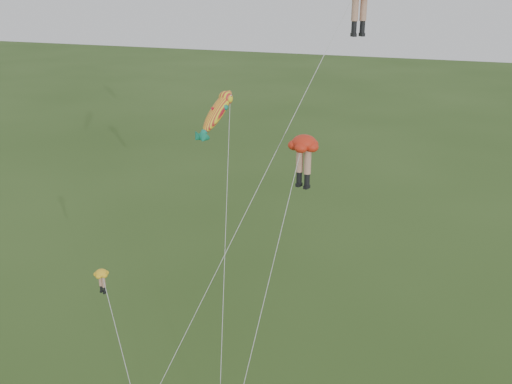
% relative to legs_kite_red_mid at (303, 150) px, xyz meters
% --- Properties ---
extents(legs_kite_red_mid, '(2.53, 10.00, 14.67)m').
position_rel_legs_kite_red_mid_xyz_m(legs_kite_red_mid, '(0.00, 0.00, 0.00)').
color(legs_kite_red_mid, red).
rests_on(legs_kite_red_mid, ground).
extents(legs_kite_yellow, '(5.20, 4.83, 7.33)m').
position_rel_legs_kite_red_mid_xyz_m(legs_kite_yellow, '(-9.75, -4.21, -7.34)').
color(legs_kite_yellow, yellow).
rests_on(legs_kite_yellow, ground).
extents(fish_kite, '(4.73, 11.46, 16.16)m').
position_rel_legs_kite_red_mid_xyz_m(fish_kite, '(-5.93, 3.05, 0.81)').
color(fish_kite, yellow).
rests_on(fish_kite, ground).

